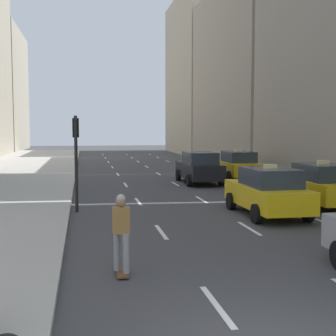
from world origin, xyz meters
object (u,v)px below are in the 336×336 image
skateboarder (121,230)px  traffic_light_pole (76,148)px  taxi_second (268,191)px  taxi_lead (320,185)px  taxi_third (237,165)px  sedan_silver_behind (199,167)px

skateboarder → traffic_light_pole: bearing=97.4°
taxi_second → traffic_light_pole: bearing=163.0°
taxi_lead → traffic_light_pole: 9.69m
taxi_lead → taxi_second: size_ratio=1.00×
taxi_third → sedan_silver_behind: (-2.80, -1.53, 0.03)m
taxi_lead → skateboarder: (-8.51, -7.33, 0.08)m
taxi_third → sedan_silver_behind: size_ratio=0.94×
sedan_silver_behind → skateboarder: sedan_silver_behind is taller
taxi_second → skateboarder: taxi_second is taller
taxi_second → sedan_silver_behind: size_ratio=0.94×
sedan_silver_behind → skateboarder: (-5.71, -15.96, 0.05)m
taxi_lead → taxi_second: (-2.80, -1.44, 0.00)m
traffic_light_pole → skateboarder: bearing=-82.6°
sedan_silver_behind → traffic_light_pole: 10.58m
taxi_second → skateboarder: bearing=-134.2°
taxi_lead → sedan_silver_behind: size_ratio=0.94×
taxi_lead → taxi_third: 10.16m
sedan_silver_behind → skateboarder: 16.95m
taxi_lead → taxi_second: 3.15m
traffic_light_pole → taxi_lead: bearing=-3.7°
taxi_lead → taxi_third: same height
taxi_second → skateboarder: size_ratio=2.52×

